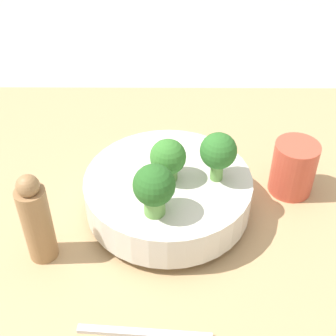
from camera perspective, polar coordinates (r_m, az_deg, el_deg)
The scene contains 9 objects.
ground_plane at distance 0.81m, azimuth 0.63°, elevation -5.51°, with size 6.00×6.00×0.00m, color #ADA89E.
table at distance 0.80m, azimuth 0.64°, elevation -4.52°, with size 0.86×0.73×0.04m.
bowl at distance 0.73m, azimuth 0.00°, elevation -3.02°, with size 0.26×0.26×0.07m.
broccoli_floret_front at distance 0.62m, azimuth -1.70°, elevation -2.40°, with size 0.06×0.06×0.08m.
broccoli_floret_right at distance 0.68m, azimuth 6.15°, elevation 1.94°, with size 0.05×0.05×0.08m.
broccoli_floret_center at distance 0.69m, azimuth 0.00°, elevation 1.16°, with size 0.05×0.05×0.07m.
cup at distance 0.79m, azimuth 15.05°, elevation 0.01°, with size 0.07×0.07×0.09m.
pepper_mill at distance 0.67m, azimuth -15.76°, elevation -6.10°, with size 0.04×0.04×0.15m.
fork at distance 0.62m, azimuth -2.89°, elevation -19.44°, with size 0.17×0.02×0.01m.
Camera 1 is at (-0.01, -0.57, 0.57)m, focal length 50.00 mm.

